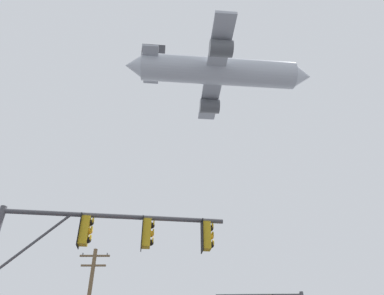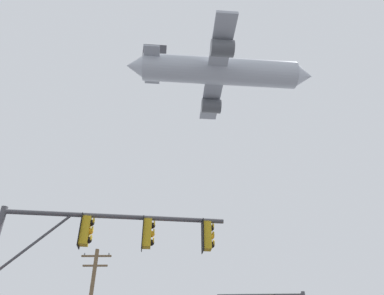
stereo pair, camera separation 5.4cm
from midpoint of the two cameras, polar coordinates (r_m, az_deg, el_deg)
name	(u,v)px [view 2 (the right image)]	position (r m, az deg, el deg)	size (l,w,h in m)	color
signal_pole_near	(86,256)	(11.97, -15.90, -15.80)	(7.03, 1.12, 6.52)	#4C4C51
airplane	(220,72)	(54.07, 4.40, 11.62)	(27.06, 20.91, 7.37)	#B7BCC6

